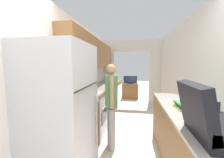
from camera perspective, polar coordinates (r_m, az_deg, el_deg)
The scene contains 12 objects.
wall_left at distance 3.29m, azimuth -12.12°, elevation 5.10°, with size 0.38×7.19×2.50m.
wall_right at distance 2.83m, azimuth 31.84°, elevation -1.08°, with size 0.06×7.19×2.50m.
wall_far_with_doorway at distance 5.61m, azimuth 8.10°, elevation 4.71°, with size 2.71×0.06×2.50m.
counter_left at distance 4.24m, azimuth -4.18°, elevation -8.96°, with size 0.62×3.50×0.90m.
counter_right at distance 2.47m, azimuth 28.15°, elevation -21.28°, with size 0.62×2.29×0.90m.
refrigerator at distance 1.90m, azimuth -19.96°, elevation -14.41°, with size 0.73×0.83×1.81m.
range_oven at distance 3.16m, azimuth -8.95°, elevation -14.31°, with size 0.66×0.75×1.04m.
person at distance 2.54m, azimuth -0.36°, elevation -10.51°, with size 0.50×0.43×1.56m.
suitcase at distance 1.55m, azimuth 36.26°, elevation -14.20°, with size 0.54×0.57×0.50m.
book_stack at distance 2.33m, azimuth 27.78°, elevation -9.87°, with size 0.25×0.31×0.09m.
tv_cabinet at distance 6.34m, azimuth 7.53°, elevation -4.89°, with size 0.72×0.42×0.68m.
television at distance 6.22m, azimuth 7.59°, elevation -0.36°, with size 0.60×0.16×0.34m.
Camera 1 is at (0.08, -0.79, 1.57)m, focal length 22.00 mm.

